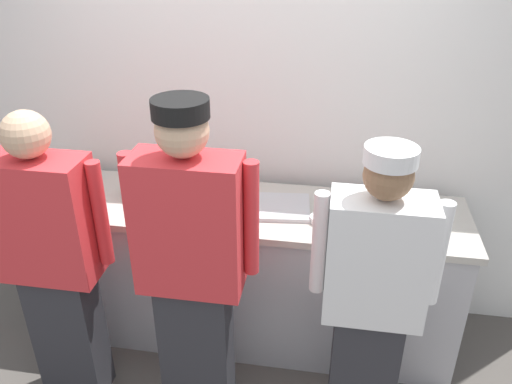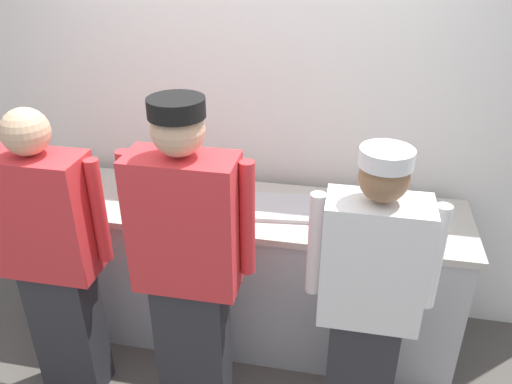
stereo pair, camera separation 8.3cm
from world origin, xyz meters
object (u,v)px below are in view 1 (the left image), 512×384
object	(u,v)px
ramekin_yellow_sauce	(348,199)
ramekin_red_sauce	(319,219)
chef_near_left	(54,261)
plate_stack_front	(138,187)
plate_stack_rear	(377,214)
sheet_tray	(270,207)
squeeze_bottle_secondary	(59,172)
chef_far_right	(372,297)
squeeze_bottle_spare	(41,194)
squeeze_bottle_primary	(86,175)
chef_center	(192,266)
ramekin_orange_sauce	(68,198)
deli_cup	(409,209)
ramekin_green_sauce	(431,232)
chefs_knife	(373,210)
mixing_bowl_steel	(195,200)

from	to	relation	value
ramekin_yellow_sauce	ramekin_red_sauce	bearing A→B (deg)	-122.15
ramekin_red_sauce	chef_near_left	bearing A→B (deg)	-158.45
plate_stack_front	plate_stack_rear	xyz separation A→B (m)	(1.40, -0.06, -0.01)
sheet_tray	ramekin_red_sauce	world-z (taller)	ramekin_red_sauce
squeeze_bottle_secondary	ramekin_red_sauce	xyz separation A→B (m)	(1.59, -0.16, -0.08)
chef_far_right	squeeze_bottle_spare	xyz separation A→B (m)	(-1.85, 0.41, 0.16)
squeeze_bottle_secondary	sheet_tray	bearing A→B (deg)	-2.40
plate_stack_rear	squeeze_bottle_primary	xyz separation A→B (m)	(-1.74, 0.10, 0.05)
chef_near_left	squeeze_bottle_spare	distance (m)	0.52
chef_center	plate_stack_rear	bearing A→B (deg)	34.60
squeeze_bottle_primary	plate_stack_front	bearing A→B (deg)	-6.10
ramekin_orange_sauce	deli_cup	xyz separation A→B (m)	(1.95, 0.14, 0.03)
chef_far_right	ramekin_green_sauce	distance (m)	0.56
ramekin_green_sauce	chefs_knife	xyz separation A→B (m)	(-0.29, 0.21, -0.02)
chef_far_right	ramekin_yellow_sauce	size ratio (longest dim) A/B	15.83
plate_stack_front	chefs_knife	world-z (taller)	plate_stack_front
plate_stack_front	ramekin_orange_sauce	size ratio (longest dim) A/B	2.31
chef_near_left	sheet_tray	distance (m)	1.18
squeeze_bottle_spare	squeeze_bottle_primary	bearing A→B (deg)	62.47
squeeze_bottle_spare	ramekin_red_sauce	world-z (taller)	squeeze_bottle_spare
squeeze_bottle_secondary	chef_far_right	bearing A→B (deg)	-19.50
ramekin_red_sauce	chefs_knife	world-z (taller)	ramekin_red_sauce
plate_stack_rear	sheet_tray	xyz separation A→B (m)	(-0.60, 0.02, -0.02)
squeeze_bottle_primary	chefs_knife	size ratio (longest dim) A/B	0.66
sheet_tray	chefs_knife	bearing A→B (deg)	6.40
chef_far_right	chef_near_left	bearing A→B (deg)	-179.80
sheet_tray	chefs_knife	size ratio (longest dim) A/B	1.63
ramekin_green_sauce	ramekin_orange_sauce	size ratio (longest dim) A/B	1.19
chef_near_left	ramekin_red_sauce	size ratio (longest dim) A/B	16.88
ramekin_orange_sauce	deli_cup	world-z (taller)	deli_cup
chef_center	sheet_tray	size ratio (longest dim) A/B	3.94
chef_far_right	sheet_tray	world-z (taller)	chef_far_right
squeeze_bottle_spare	ramekin_yellow_sauce	size ratio (longest dim) A/B	1.76
chef_center	squeeze_bottle_primary	bearing A→B (deg)	140.50
deli_cup	chefs_knife	xyz separation A→B (m)	(-0.19, 0.03, -0.05)
squeeze_bottle_secondary	ramekin_yellow_sauce	distance (m)	1.75
sheet_tray	ramekin_yellow_sauce	bearing A→B (deg)	18.57
ramekin_red_sauce	deli_cup	world-z (taller)	deli_cup
ramekin_orange_sauce	plate_stack_rear	bearing A→B (deg)	2.72
squeeze_bottle_primary	ramekin_green_sauce	bearing A→B (deg)	-6.31
chef_center	ramekin_orange_sauce	size ratio (longest dim) A/B	20.24
plate_stack_front	sheet_tray	size ratio (longest dim) A/B	0.45
ramekin_yellow_sauce	chef_near_left	bearing A→B (deg)	-152.29
mixing_bowl_steel	chef_near_left	bearing A→B (deg)	-137.06
plate_stack_rear	chef_far_right	bearing A→B (deg)	-93.46
plate_stack_front	chef_center	bearing A→B (deg)	-52.43
plate_stack_front	squeeze_bottle_spare	bearing A→B (deg)	-153.82
ramekin_red_sauce	mixing_bowl_steel	bearing A→B (deg)	176.93
plate_stack_front	deli_cup	bearing A→B (deg)	-0.33
squeeze_bottle_spare	chef_center	bearing A→B (deg)	-23.35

